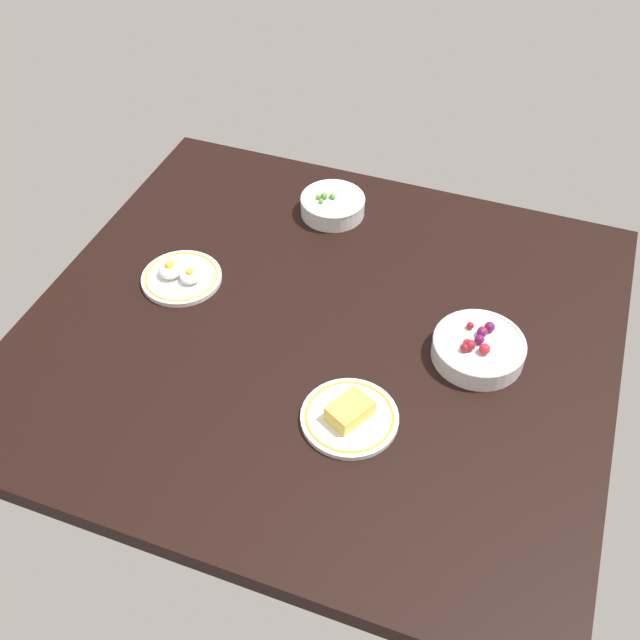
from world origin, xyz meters
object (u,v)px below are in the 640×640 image
bowl_berries (478,348)px  plate_cheese (350,416)px  plate_eggs (181,276)px  bowl_peas (333,205)px

bowl_berries → plate_cheese: 29.38cm
bowl_berries → plate_eggs: 63.96cm
bowl_peas → bowl_berries: (41.39, -33.02, -0.02)cm
bowl_peas → plate_eggs: (-22.56, -33.25, -1.31)cm
bowl_berries → plate_cheese: bowl_berries is taller
plate_cheese → plate_eggs: (-45.64, 22.72, 0.00)cm
bowl_peas → plate_cheese: bowl_peas is taller
plate_cheese → plate_eggs: size_ratio=1.04×
plate_eggs → bowl_berries: bearing=0.2°
bowl_berries → plate_cheese: bearing=-128.6°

